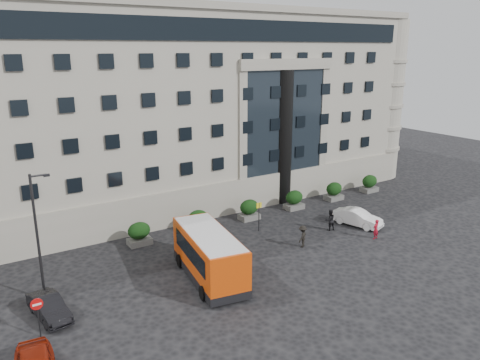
{
  "coord_description": "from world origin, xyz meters",
  "views": [
    {
      "loc": [
        -15.86,
        -25.14,
        14.93
      ],
      "look_at": [
        3.2,
        4.36,
        5.0
      ],
      "focal_mm": 35.0,
      "sensor_mm": 36.0,
      "label": 1
    }
  ],
  "objects_px": {
    "hedge_d": "(294,200)",
    "street_lamp": "(38,233)",
    "white_taxi": "(357,218)",
    "pedestrian_a": "(376,229)",
    "hedge_e": "(334,191)",
    "bus_stop_sign": "(259,212)",
    "hedge_c": "(249,210)",
    "hedge_a": "(139,233)",
    "minibus": "(209,254)",
    "parked_car_b": "(49,307)",
    "hedge_b": "(198,221)",
    "pedestrian_c": "(302,236)",
    "no_entry_sign": "(37,310)",
    "hedge_f": "(369,183)",
    "pedestrian_b": "(330,220)"
  },
  "relations": [
    {
      "from": "minibus",
      "to": "pedestrian_b",
      "type": "distance_m",
      "value": 13.0
    },
    {
      "from": "hedge_d",
      "to": "parked_car_b",
      "type": "height_order",
      "value": "hedge_d"
    },
    {
      "from": "hedge_a",
      "to": "no_entry_sign",
      "type": "distance_m",
      "value": 12.64
    },
    {
      "from": "hedge_c",
      "to": "hedge_d",
      "type": "xyz_separation_m",
      "value": [
        5.2,
        0.0,
        0.0
      ]
    },
    {
      "from": "hedge_c",
      "to": "pedestrian_b",
      "type": "relative_size",
      "value": 1.02
    },
    {
      "from": "parked_car_b",
      "to": "white_taxi",
      "type": "height_order",
      "value": "white_taxi"
    },
    {
      "from": "hedge_e",
      "to": "minibus",
      "type": "height_order",
      "value": "minibus"
    },
    {
      "from": "hedge_a",
      "to": "hedge_d",
      "type": "bearing_deg",
      "value": 0.0
    },
    {
      "from": "street_lamp",
      "to": "hedge_f",
      "type": "bearing_deg",
      "value": 8.05
    },
    {
      "from": "hedge_c",
      "to": "pedestrian_a",
      "type": "distance_m",
      "value": 11.11
    },
    {
      "from": "street_lamp",
      "to": "no_entry_sign",
      "type": "relative_size",
      "value": 3.45
    },
    {
      "from": "hedge_a",
      "to": "parked_car_b",
      "type": "xyz_separation_m",
      "value": [
        -8.17,
        -7.06,
        -0.29
      ]
    },
    {
      "from": "hedge_c",
      "to": "street_lamp",
      "type": "height_order",
      "value": "street_lamp"
    },
    {
      "from": "hedge_b",
      "to": "pedestrian_c",
      "type": "distance_m",
      "value": 9.01
    },
    {
      "from": "no_entry_sign",
      "to": "street_lamp",
      "type": "bearing_deg",
      "value": 75.28
    },
    {
      "from": "hedge_b",
      "to": "hedge_f",
      "type": "relative_size",
      "value": 1.0
    },
    {
      "from": "pedestrian_a",
      "to": "pedestrian_c",
      "type": "relative_size",
      "value": 0.94
    },
    {
      "from": "no_entry_sign",
      "to": "pedestrian_c",
      "type": "bearing_deg",
      "value": 4.46
    },
    {
      "from": "pedestrian_b",
      "to": "hedge_b",
      "type": "bearing_deg",
      "value": -20.49
    },
    {
      "from": "hedge_f",
      "to": "minibus",
      "type": "xyz_separation_m",
      "value": [
        -24.12,
        -7.87,
        0.86
      ]
    },
    {
      "from": "hedge_e",
      "to": "bus_stop_sign",
      "type": "xyz_separation_m",
      "value": [
        -11.3,
        -2.8,
        0.8
      ]
    },
    {
      "from": "hedge_b",
      "to": "hedge_e",
      "type": "xyz_separation_m",
      "value": [
        15.6,
        0.0,
        0.0
      ]
    },
    {
      "from": "hedge_e",
      "to": "pedestrian_c",
      "type": "relative_size",
      "value": 1.05
    },
    {
      "from": "hedge_e",
      "to": "parked_car_b",
      "type": "height_order",
      "value": "hedge_e"
    },
    {
      "from": "street_lamp",
      "to": "white_taxi",
      "type": "height_order",
      "value": "street_lamp"
    },
    {
      "from": "bus_stop_sign",
      "to": "parked_car_b",
      "type": "bearing_deg",
      "value": -166.45
    },
    {
      "from": "hedge_d",
      "to": "no_entry_sign",
      "type": "xyz_separation_m",
      "value": [
        -24.6,
        -8.84,
        0.72
      ]
    },
    {
      "from": "parked_car_b",
      "to": "hedge_b",
      "type": "bearing_deg",
      "value": 19.12
    },
    {
      "from": "bus_stop_sign",
      "to": "pedestrian_a",
      "type": "height_order",
      "value": "bus_stop_sign"
    },
    {
      "from": "hedge_e",
      "to": "pedestrian_c",
      "type": "distance_m",
      "value": 12.67
    },
    {
      "from": "hedge_a",
      "to": "hedge_e",
      "type": "xyz_separation_m",
      "value": [
        20.8,
        0.0,
        0.0
      ]
    },
    {
      "from": "white_taxi",
      "to": "hedge_a",
      "type": "bearing_deg",
      "value": 142.74
    },
    {
      "from": "bus_stop_sign",
      "to": "pedestrian_b",
      "type": "relative_size",
      "value": 1.4
    },
    {
      "from": "hedge_a",
      "to": "pedestrian_c",
      "type": "bearing_deg",
      "value": -34.99
    },
    {
      "from": "hedge_b",
      "to": "street_lamp",
      "type": "height_order",
      "value": "street_lamp"
    },
    {
      "from": "white_taxi",
      "to": "bus_stop_sign",
      "type": "bearing_deg",
      "value": 138.6
    },
    {
      "from": "street_lamp",
      "to": "hedge_b",
      "type": "bearing_deg",
      "value": 20.07
    },
    {
      "from": "hedge_a",
      "to": "hedge_d",
      "type": "relative_size",
      "value": 1.0
    },
    {
      "from": "pedestrian_a",
      "to": "pedestrian_c",
      "type": "xyz_separation_m",
      "value": [
        -6.05,
        1.96,
        0.05
      ]
    },
    {
      "from": "white_taxi",
      "to": "pedestrian_a",
      "type": "relative_size",
      "value": 2.65
    },
    {
      "from": "hedge_b",
      "to": "street_lamp",
      "type": "relative_size",
      "value": 0.23
    },
    {
      "from": "minibus",
      "to": "parked_car_b",
      "type": "relative_size",
      "value": 2.08
    },
    {
      "from": "no_entry_sign",
      "to": "white_taxi",
      "type": "xyz_separation_m",
      "value": [
        26.45,
        2.47,
        -0.93
      ]
    },
    {
      "from": "hedge_d",
      "to": "hedge_e",
      "type": "bearing_deg",
      "value": 0.0
    },
    {
      "from": "street_lamp",
      "to": "bus_stop_sign",
      "type": "xyz_separation_m",
      "value": [
        17.44,
        2.0,
        -2.64
      ]
    },
    {
      "from": "hedge_e",
      "to": "pedestrian_c",
      "type": "height_order",
      "value": "hedge_e"
    },
    {
      "from": "hedge_f",
      "to": "street_lamp",
      "type": "distance_m",
      "value": 34.45
    },
    {
      "from": "no_entry_sign",
      "to": "hedge_e",
      "type": "bearing_deg",
      "value": 16.52
    },
    {
      "from": "minibus",
      "to": "hedge_b",
      "type": "bearing_deg",
      "value": 76.37
    },
    {
      "from": "hedge_d",
      "to": "street_lamp",
      "type": "height_order",
      "value": "street_lamp"
    }
  ]
}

